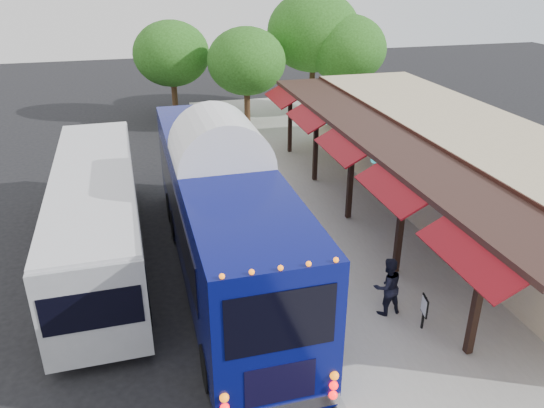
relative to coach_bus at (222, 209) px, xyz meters
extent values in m
plane|color=black|center=(1.45, -1.67, -2.26)|extent=(90.00, 90.00, 0.00)
cube|color=#9E9B93|center=(6.45, 2.33, -2.19)|extent=(10.00, 40.00, 0.15)
cube|color=gray|center=(1.50, 2.33, -2.19)|extent=(0.20, 40.00, 0.16)
cube|color=tan|center=(9.95, 2.33, -0.46)|extent=(5.00, 20.00, 3.60)
cube|color=black|center=(7.43, 2.33, 1.04)|extent=(0.06, 20.00, 0.60)
cube|color=#331E19|center=(6.35, 2.33, 1.14)|extent=(2.60, 20.00, 0.18)
cube|color=black|center=(5.23, -5.67, -0.46)|extent=(0.18, 0.18, 3.16)
cube|color=maroon|center=(4.80, -5.67, 0.89)|extent=(1.00, 3.20, 0.57)
cube|color=black|center=(5.23, -1.67, -0.46)|extent=(0.18, 0.18, 3.16)
cube|color=maroon|center=(4.80, -1.67, 0.89)|extent=(1.00, 3.20, 0.57)
cube|color=black|center=(5.23, 2.33, -0.46)|extent=(0.18, 0.18, 3.16)
cube|color=maroon|center=(4.80, 2.33, 0.89)|extent=(1.00, 3.20, 0.57)
cube|color=black|center=(5.23, 6.33, -0.46)|extent=(0.18, 0.18, 3.16)
cube|color=maroon|center=(4.80, 6.33, 0.89)|extent=(1.00, 3.20, 0.57)
cube|color=black|center=(5.23, 10.33, -0.46)|extent=(0.18, 0.18, 3.16)
cube|color=maroon|center=(4.80, 10.33, 0.89)|extent=(1.00, 3.20, 0.57)
sphere|color=teal|center=(5.65, -3.67, 0.62)|extent=(0.26, 0.26, 0.26)
sphere|color=teal|center=(5.65, 1.33, 0.62)|extent=(0.26, 0.26, 0.26)
sphere|color=teal|center=(5.65, 6.33, 0.62)|extent=(0.26, 0.26, 0.26)
cube|color=#080E63|center=(0.00, 0.02, -0.05)|extent=(2.93, 13.12, 3.44)
cube|color=#080E63|center=(0.00, 0.02, -1.94)|extent=(2.87, 12.99, 0.38)
ellipsoid|color=white|center=(0.00, 0.02, 1.65)|extent=(2.93, 12.86, 0.61)
cube|color=black|center=(0.00, -6.54, 0.52)|extent=(2.28, 0.06, 1.42)
cube|color=silver|center=(0.00, -6.47, -1.80)|extent=(2.73, 0.23, 0.31)
sphere|color=#FF0C0C|center=(1.19, -6.56, -1.52)|extent=(0.20, 0.20, 0.20)
cylinder|color=black|center=(-1.26, -4.96, -1.70)|extent=(0.34, 1.14, 1.13)
cylinder|color=black|center=(1.26, -4.96, -1.70)|extent=(0.34, 1.14, 1.13)
cylinder|color=black|center=(-1.26, 4.20, -1.70)|extent=(0.34, 1.14, 1.13)
cylinder|color=black|center=(1.26, 4.20, -1.70)|extent=(0.34, 1.14, 1.13)
cube|color=#96999E|center=(-3.82, 1.86, -0.56)|extent=(2.78, 11.73, 2.69)
cube|color=black|center=(-5.10, 1.86, -0.33)|extent=(0.24, 9.92, 1.02)
cube|color=black|center=(-2.54, 1.86, -0.33)|extent=(0.24, 9.92, 1.02)
cube|color=silver|center=(-3.82, 1.86, 0.82)|extent=(2.73, 11.49, 0.10)
cylinder|color=black|center=(-4.99, -2.23, -1.78)|extent=(0.30, 0.98, 0.97)
cylinder|color=black|center=(-2.66, -2.23, -1.78)|extent=(0.30, 0.98, 0.97)
cylinder|color=black|center=(-4.99, 5.36, -1.78)|extent=(0.30, 0.98, 0.97)
cylinder|color=black|center=(-2.66, 5.36, -1.78)|extent=(0.30, 0.98, 0.97)
imported|color=black|center=(2.05, 0.49, -1.13)|extent=(0.80, 0.61, 1.97)
imported|color=black|center=(3.98, -3.52, -1.25)|extent=(0.89, 0.72, 1.73)
imported|color=black|center=(2.05, 6.61, -1.19)|extent=(1.14, 1.00, 1.85)
imported|color=black|center=(2.97, 10.75, -1.31)|extent=(1.11, 0.74, 1.60)
cube|color=black|center=(4.64, -4.44, -1.61)|extent=(0.06, 0.06, 1.00)
cube|color=black|center=(4.64, -4.44, -1.39)|extent=(0.13, 0.45, 0.55)
cube|color=white|center=(4.61, -4.44, -1.39)|extent=(0.09, 0.38, 0.45)
cylinder|color=#382314|center=(4.24, 16.05, -0.94)|extent=(0.36, 0.36, 2.65)
ellipsoid|color=#1E4711|center=(4.24, 16.05, 1.65)|extent=(4.58, 4.58, 3.89)
cylinder|color=#382314|center=(9.27, 18.88, -0.54)|extent=(0.36, 0.36, 3.44)
ellipsoid|color=#1E4711|center=(9.27, 18.88, 2.83)|extent=(5.95, 5.95, 5.06)
cylinder|color=#382314|center=(10.94, 17.20, -0.84)|extent=(0.36, 0.36, 2.85)
ellipsoid|color=#1E4711|center=(10.94, 17.20, 1.95)|extent=(4.92, 4.92, 4.18)
cylinder|color=#382314|center=(0.22, 19.30, -0.90)|extent=(0.36, 0.36, 2.72)
ellipsoid|color=#1E4711|center=(0.22, 19.30, 1.75)|extent=(4.69, 4.69, 3.99)
camera|label=1|loc=(-2.23, -14.68, 6.96)|focal=35.00mm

